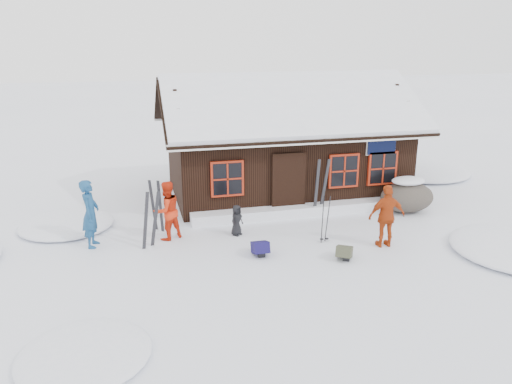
# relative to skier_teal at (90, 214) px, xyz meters

# --- Properties ---
(ground) EXTENTS (120.00, 120.00, 0.00)m
(ground) POSITION_rel_skier_teal_xyz_m (5.13, -1.29, -0.95)
(ground) COLOR white
(ground) RESTS_ON ground
(mountain_hut) EXTENTS (8.90, 6.09, 4.42)m
(mountain_hut) POSITION_rel_skier_teal_xyz_m (6.63, 3.69, 0.63)
(mountain_hut) COLOR black
(mountain_hut) RESTS_ON ground
(snow_drift) EXTENTS (7.60, 0.60, 0.35)m
(snow_drift) POSITION_rel_skier_teal_xyz_m (6.63, 0.96, -0.77)
(snow_drift) COLOR white
(snow_drift) RESTS_ON ground
(snow_mounds) EXTENTS (20.60, 13.20, 0.48)m
(snow_mounds) POSITION_rel_skier_teal_xyz_m (6.78, 0.58, -0.95)
(snow_mounds) COLOR white
(snow_mounds) RESTS_ON ground
(skier_teal) EXTENTS (0.57, 0.76, 1.90)m
(skier_teal) POSITION_rel_skier_teal_xyz_m (0.00, 0.00, 0.00)
(skier_teal) COLOR navy
(skier_teal) RESTS_ON ground
(skier_orange_left) EXTENTS (1.04, 0.96, 1.71)m
(skier_orange_left) POSITION_rel_skier_teal_xyz_m (2.06, 0.01, -0.10)
(skier_orange_left) COLOR red
(skier_orange_left) RESTS_ON ground
(skier_orange_right) EXTENTS (1.06, 0.49, 1.76)m
(skier_orange_right) POSITION_rel_skier_teal_xyz_m (7.82, -2.00, -0.07)
(skier_orange_right) COLOR #AC3A11
(skier_orange_right) RESTS_ON ground
(skier_crouched) EXTENTS (0.53, 0.51, 0.92)m
(skier_crouched) POSITION_rel_skier_teal_xyz_m (4.03, -0.19, -0.49)
(skier_crouched) COLOR black
(skier_crouched) RESTS_ON ground
(boulder) EXTENTS (1.80, 1.35, 1.06)m
(boulder) POSITION_rel_skier_teal_xyz_m (9.93, 0.47, -0.42)
(boulder) COLOR #534B42
(boulder) RESTS_ON ground
(ski_pair_left) EXTENTS (0.58, 0.23, 1.62)m
(ski_pair_left) POSITION_rel_skier_teal_xyz_m (1.57, -0.43, -0.18)
(ski_pair_left) COLOR black
(ski_pair_left) RESTS_ON ground
(ski_pair_mid) EXTENTS (0.38, 0.31, 1.60)m
(ski_pair_mid) POSITION_rel_skier_teal_xyz_m (1.82, 0.78, -0.20)
(ski_pair_mid) COLOR black
(ski_pair_mid) RESTS_ON ground
(ski_pair_right) EXTENTS (0.62, 0.24, 1.89)m
(ski_pair_right) POSITION_rel_skier_teal_xyz_m (7.04, 0.91, -0.05)
(ski_pair_right) COLOR black
(ski_pair_right) RESTS_ON ground
(ski_poles) EXTENTS (0.25, 0.12, 1.39)m
(ski_poles) POSITION_rel_skier_teal_xyz_m (6.32, -1.29, -0.29)
(ski_poles) COLOR black
(ski_poles) RESTS_ON ground
(backpack_blue) EXTENTS (0.43, 0.56, 0.30)m
(backpack_blue) POSITION_rel_skier_teal_xyz_m (4.33, -1.74, -0.80)
(backpack_blue) COLOR #151045
(backpack_blue) RESTS_ON ground
(backpack_olive) EXTENTS (0.61, 0.65, 0.28)m
(backpack_olive) POSITION_rel_skier_teal_xyz_m (6.39, -2.52, -0.81)
(backpack_olive) COLOR #3D3F2D
(backpack_olive) RESTS_ON ground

